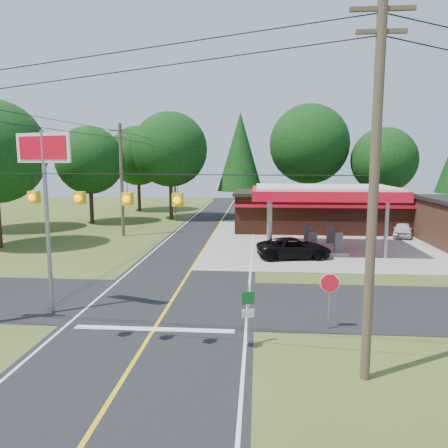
# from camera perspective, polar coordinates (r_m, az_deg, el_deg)

# --- Properties ---
(ground) EXTENTS (120.00, 120.00, 0.00)m
(ground) POSITION_cam_1_polar(r_m,az_deg,el_deg) (21.58, -6.86, -9.99)
(ground) COLOR #3A4E1B
(ground) RESTS_ON ground
(main_highway) EXTENTS (8.00, 120.00, 0.02)m
(main_highway) POSITION_cam_1_polar(r_m,az_deg,el_deg) (21.58, -6.87, -9.97)
(main_highway) COLOR black
(main_highway) RESTS_ON ground
(cross_road) EXTENTS (70.00, 7.00, 0.02)m
(cross_road) POSITION_cam_1_polar(r_m,az_deg,el_deg) (21.58, -6.87, -9.96)
(cross_road) COLOR black
(cross_road) RESTS_ON ground
(lane_center_yellow) EXTENTS (0.15, 110.00, 0.00)m
(lane_center_yellow) POSITION_cam_1_polar(r_m,az_deg,el_deg) (21.57, -6.87, -9.93)
(lane_center_yellow) COLOR yellow
(lane_center_yellow) RESTS_ON main_highway
(gas_canopy) EXTENTS (10.60, 7.40, 4.88)m
(gas_canopy) POSITION_cam_1_polar(r_m,az_deg,el_deg) (33.54, 12.86, 3.81)
(gas_canopy) COLOR gray
(gas_canopy) RESTS_ON ground
(convenience_store) EXTENTS (16.40, 7.55, 3.80)m
(convenience_store) POSITION_cam_1_polar(r_m,az_deg,el_deg) (43.74, 12.18, 1.72)
(convenience_store) COLOR #4C2415
(convenience_store) RESTS_ON ground
(utility_pole_near_right) EXTENTS (1.80, 0.30, 11.50)m
(utility_pole_near_right) POSITION_cam_1_polar(r_m,az_deg,el_deg) (13.54, 18.98, 4.54)
(utility_pole_near_right) COLOR #473828
(utility_pole_near_right) RESTS_ON ground
(utility_pole_far_left) EXTENTS (1.80, 0.30, 10.00)m
(utility_pole_far_left) POSITION_cam_1_polar(r_m,az_deg,el_deg) (40.00, -13.23, 5.82)
(utility_pole_far_left) COLOR #473828
(utility_pole_far_left) RESTS_ON ground
(utility_pole_north) EXTENTS (0.30, 0.30, 9.50)m
(utility_pole_north) POSITION_cam_1_polar(r_m,az_deg,el_deg) (56.14, -6.47, 6.15)
(utility_pole_north) COLOR #473828
(utility_pole_north) RESTS_ON ground
(overhead_beacons) EXTENTS (17.04, 2.04, 1.03)m
(overhead_beacons) POSITION_cam_1_polar(r_m,az_deg,el_deg) (15.00, -15.58, 5.97)
(overhead_beacons) COLOR black
(overhead_beacons) RESTS_ON ground
(treeline_backdrop) EXTENTS (70.27, 51.59, 13.30)m
(treeline_backdrop) POSITION_cam_1_polar(r_m,az_deg,el_deg) (44.23, 0.20, 9.21)
(treeline_backdrop) COLOR #332316
(treeline_backdrop) RESTS_ON ground
(suv_car) EXTENTS (5.98, 5.98, 1.43)m
(suv_car) POSITION_cam_1_polar(r_m,az_deg,el_deg) (30.79, 9.12, -3.15)
(suv_car) COLOR black
(suv_car) RESTS_ON ground
(sedan_car) EXTENTS (4.81, 4.81, 1.30)m
(sedan_car) POSITION_cam_1_polar(r_m,az_deg,el_deg) (42.02, 22.28, -0.71)
(sedan_car) COLOR white
(sedan_car) RESTS_ON ground
(big_stop_sign) EXTENTS (2.83, 1.07, 8.02)m
(big_stop_sign) POSITION_cam_1_polar(r_m,az_deg,el_deg) (20.26, -22.40, 5.82)
(big_stop_sign) COLOR gray
(big_stop_sign) RESTS_ON ground
(octagonal_stop_sign) EXTENTS (0.82, 0.12, 2.34)m
(octagonal_stop_sign) POSITION_cam_1_polar(r_m,az_deg,el_deg) (18.02, 13.62, -8.09)
(octagonal_stop_sign) COLOR gray
(octagonal_stop_sign) RESTS_ON ground
(route_sign_post) EXTENTS (0.46, 0.19, 2.33)m
(route_sign_post) POSITION_cam_1_polar(r_m,az_deg,el_deg) (16.24, 3.15, -10.96)
(route_sign_post) COLOR gray
(route_sign_post) RESTS_ON ground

